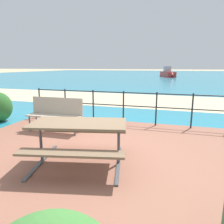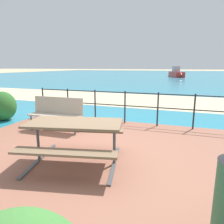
# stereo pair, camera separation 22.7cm
# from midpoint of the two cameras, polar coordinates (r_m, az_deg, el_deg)

# --- Properties ---
(ground_plane) EXTENTS (240.00, 240.00, 0.00)m
(ground_plane) POSITION_cam_midpoint_polar(r_m,az_deg,el_deg) (4.38, -3.61, -11.60)
(ground_plane) COLOR tan
(patio_paving) EXTENTS (6.40, 5.20, 0.06)m
(patio_paving) POSITION_cam_midpoint_polar(r_m,az_deg,el_deg) (4.37, -3.62, -11.24)
(patio_paving) COLOR #935B47
(patio_paving) RESTS_ON ground
(sea_water) EXTENTS (90.00, 90.00, 0.01)m
(sea_water) POSITION_cam_midpoint_polar(r_m,az_deg,el_deg) (43.76, 17.13, 9.48)
(sea_water) COLOR teal
(sea_water) RESTS_ON ground
(beach_strip) EXTENTS (54.10, 6.09, 0.01)m
(beach_strip) POSITION_cam_midpoint_polar(r_m,az_deg,el_deg) (11.28, 10.80, 3.08)
(beach_strip) COLOR beige
(beach_strip) RESTS_ON ground
(picnic_table) EXTENTS (1.91, 1.76, 0.76)m
(picnic_table) POSITION_cam_midpoint_polar(r_m,az_deg,el_deg) (3.77, -8.32, -5.32)
(picnic_table) COLOR #7A6047
(picnic_table) RESTS_ON patio_paving
(park_bench) EXTENTS (1.48, 0.43, 0.90)m
(park_bench) POSITION_cam_midpoint_polar(r_m,az_deg,el_deg) (5.81, -13.73, 0.25)
(park_bench) COLOR tan
(park_bench) RESTS_ON patio_paving
(railing_fence) EXTENTS (5.94, 0.04, 0.99)m
(railing_fence) POSITION_cam_midpoint_polar(r_m,az_deg,el_deg) (6.38, 4.55, 2.33)
(railing_fence) COLOR #1E2328
(railing_fence) RESTS_ON patio_paving
(shrub_left) EXTENTS (0.86, 0.86, 0.97)m
(shrub_left) POSITION_cam_midpoint_polar(r_m,az_deg,el_deg) (7.79, -26.78, 1.44)
(shrub_left) COLOR #2D6628
(shrub_left) RESTS_ON ground
(boat_mid) EXTENTS (2.81, 5.04, 1.75)m
(boat_mid) POSITION_cam_midpoint_polar(r_m,az_deg,el_deg) (36.84, 17.26, 9.91)
(boat_mid) COLOR red
(boat_mid) RESTS_ON sea_water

